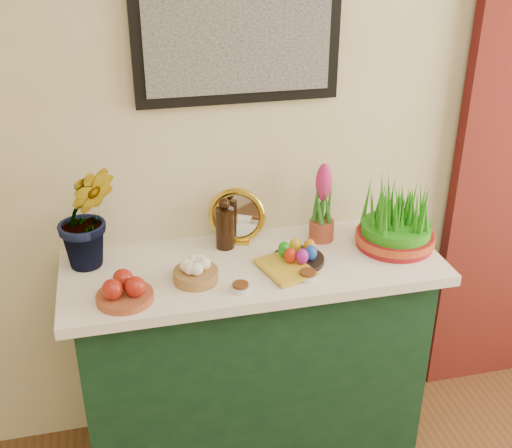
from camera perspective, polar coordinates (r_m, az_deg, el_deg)
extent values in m
cube|color=beige|center=(2.44, 0.81, 9.21)|extent=(4.00, 0.04, 2.70)
cube|color=black|center=(2.31, -1.65, 17.18)|extent=(0.74, 0.03, 0.54)
cube|color=#A5A5A5|center=(2.29, -1.55, 17.11)|extent=(0.66, 0.01, 0.46)
cube|color=#14381F|center=(2.64, -0.26, -12.12)|extent=(1.30, 0.45, 0.85)
cube|color=white|center=(2.39, -0.28, -3.77)|extent=(1.40, 0.55, 0.04)
imported|color=#26711D|center=(2.32, -14.97, 2.05)|extent=(0.27, 0.23, 0.52)
cylinder|color=brown|center=(2.20, -11.57, -6.37)|extent=(0.25, 0.25, 0.03)
cylinder|color=olive|center=(2.26, -5.38, -4.59)|extent=(0.17, 0.17, 0.04)
cylinder|color=black|center=(2.44, -2.79, -0.38)|extent=(0.07, 0.07, 0.16)
sphere|color=black|center=(2.40, -2.84, 1.83)|extent=(0.04, 0.04, 0.04)
cube|color=gold|center=(2.51, -1.60, -1.54)|extent=(0.10, 0.07, 0.01)
torus|color=gold|center=(2.47, -1.70, 0.76)|extent=(0.23, 0.12, 0.22)
cylinder|color=silver|center=(2.47, -1.67, 0.72)|extent=(0.17, 0.08, 0.17)
imported|color=gold|center=(2.28, 0.95, -4.37)|extent=(0.19, 0.24, 0.03)
cylinder|color=silver|center=(2.21, -1.39, -5.73)|extent=(0.07, 0.07, 0.02)
cylinder|color=#592D14|center=(2.20, -1.39, -5.42)|extent=(0.06, 0.06, 0.01)
cylinder|color=silver|center=(2.28, 4.62, -4.63)|extent=(0.07, 0.07, 0.02)
cylinder|color=#592D14|center=(2.27, 4.63, -4.32)|extent=(0.06, 0.06, 0.01)
cylinder|color=black|center=(2.38, 3.76, -3.18)|extent=(0.24, 0.24, 0.02)
ellipsoid|color=red|center=(2.32, 3.08, -2.79)|extent=(0.05, 0.05, 0.06)
ellipsoid|color=#1947B4|center=(2.34, 4.90, -2.57)|extent=(0.05, 0.05, 0.06)
ellipsoid|color=gold|center=(2.39, 3.52, -1.91)|extent=(0.05, 0.05, 0.06)
ellipsoid|color=#1C911A|center=(2.36, 2.53, -2.26)|extent=(0.05, 0.05, 0.06)
ellipsoid|color=#C37417|center=(2.39, 4.77, -1.99)|extent=(0.05, 0.05, 0.06)
ellipsoid|color=#991B8C|center=(2.32, 4.13, -2.91)|extent=(0.05, 0.05, 0.06)
cylinder|color=#9B422B|center=(2.53, 5.83, -0.53)|extent=(0.10, 0.10, 0.08)
ellipsoid|color=#CC2878|center=(2.44, 6.04, 3.72)|extent=(0.06, 0.06, 0.15)
cylinder|color=maroon|center=(2.53, 12.23, -1.32)|extent=(0.29, 0.29, 0.05)
cylinder|color=maroon|center=(2.53, 12.25, -1.10)|extent=(0.31, 0.31, 0.03)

